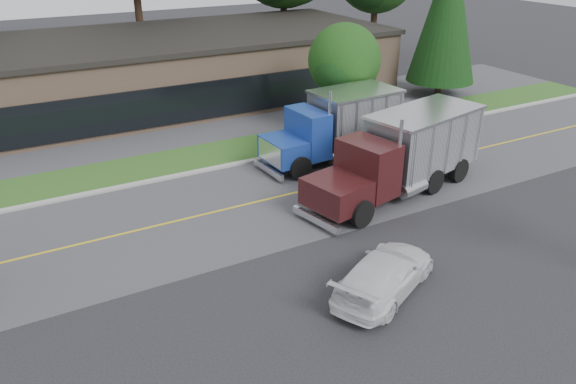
{
  "coord_description": "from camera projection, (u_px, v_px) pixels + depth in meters",
  "views": [
    {
      "loc": [
        -7.46,
        -10.31,
        10.61
      ],
      "look_at": [
        1.5,
        5.93,
        1.8
      ],
      "focal_mm": 35.0,
      "sensor_mm": 36.0,
      "label": 1
    }
  ],
  "objects": [
    {
      "name": "ground",
      "position": [
        342.0,
        338.0,
        15.96
      ],
      "size": [
        140.0,
        140.0,
        0.0
      ],
      "primitive_type": "plane",
      "color": "#303035",
      "rests_on": "ground"
    },
    {
      "name": "road",
      "position": [
        220.0,
        211.0,
        23.08
      ],
      "size": [
        60.0,
        8.0,
        0.02
      ],
      "primitive_type": "cube",
      "color": "#525257",
      "rests_on": "ground"
    },
    {
      "name": "center_line",
      "position": [
        220.0,
        211.0,
        23.08
      ],
      "size": [
        60.0,
        0.12,
        0.01
      ],
      "primitive_type": "cube",
      "color": "gold",
      "rests_on": "ground"
    },
    {
      "name": "curb",
      "position": [
        186.0,
        175.0,
        26.4
      ],
      "size": [
        60.0,
        0.3,
        0.12
      ],
      "primitive_type": "cube",
      "color": "#9E9E99",
      "rests_on": "ground"
    },
    {
      "name": "grass_verge",
      "position": [
        173.0,
        162.0,
        27.83
      ],
      "size": [
        60.0,
        3.4,
        0.03
      ],
      "primitive_type": "cube",
      "color": "#325D1F",
      "rests_on": "ground"
    },
    {
      "name": "far_parking",
      "position": [
        145.0,
        133.0,
        31.78
      ],
      "size": [
        60.0,
        7.0,
        0.02
      ],
      "primitive_type": "cube",
      "color": "#525257",
      "rests_on": "ground"
    },
    {
      "name": "strip_mall",
      "position": [
        146.0,
        72.0,
        36.54
      ],
      "size": [
        32.0,
        12.0,
        4.0
      ],
      "primitive_type": "cube",
      "color": "#96745C",
      "rests_on": "ground"
    },
    {
      "name": "evergreen_right",
      "position": [
        447.0,
        10.0,
        36.49
      ],
      "size": [
        4.54,
        4.54,
        10.31
      ],
      "color": "#382619",
      "rests_on": "ground"
    },
    {
      "name": "tree_verge",
      "position": [
        345.0,
        63.0,
        30.62
      ],
      "size": [
        4.21,
        3.97,
        6.01
      ],
      "color": "#382619",
      "rests_on": "ground"
    },
    {
      "name": "dump_truck_blue",
      "position": [
        338.0,
        124.0,
        27.52
      ],
      "size": [
        7.22,
        3.03,
        3.36
      ],
      "rotation": [
        0.0,
        0.0,
        3.2
      ],
      "color": "black",
      "rests_on": "ground"
    },
    {
      "name": "dump_truck_maroon",
      "position": [
        405.0,
        151.0,
        24.21
      ],
      "size": [
        9.45,
        4.37,
        3.36
      ],
      "rotation": [
        0.0,
        0.0,
        3.35
      ],
      "color": "black",
      "rests_on": "ground"
    },
    {
      "name": "rally_car",
      "position": [
        385.0,
        274.0,
        17.73
      ],
      "size": [
        4.97,
        3.73,
        1.34
      ],
      "primitive_type": "imported",
      "rotation": [
        0.0,
        0.0,
        2.03
      ],
      "color": "silver",
      "rests_on": "ground"
    }
  ]
}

